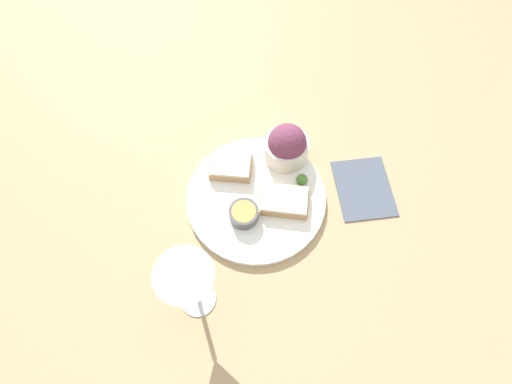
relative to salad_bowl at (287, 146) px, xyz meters
name	(u,v)px	position (x,y,z in m)	size (l,w,h in m)	color
ground_plane	(256,199)	(0.03, 0.11, -0.05)	(4.00, 4.00, 0.00)	tan
dinner_plate	(256,198)	(0.03, 0.11, -0.04)	(0.28, 0.28, 0.01)	white
salad_bowl	(287,146)	(0.00, 0.00, 0.00)	(0.09, 0.09, 0.09)	silver
sauce_ramekin	(244,214)	(0.04, 0.16, -0.02)	(0.06, 0.06, 0.03)	#4C4C4C
cheese_toast_near	(285,199)	(-0.02, 0.11, -0.02)	(0.10, 0.08, 0.03)	tan
cheese_toast_far	(231,166)	(0.10, 0.06, -0.02)	(0.09, 0.08, 0.03)	tan
wine_glass	(188,282)	(0.08, 0.33, 0.08)	(0.09, 0.09, 0.17)	silver
garnish	(302,180)	(-0.05, 0.05, -0.02)	(0.02, 0.02, 0.02)	#477533
napkin	(364,188)	(-0.17, 0.03, -0.05)	(0.16, 0.17, 0.01)	#4C5666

